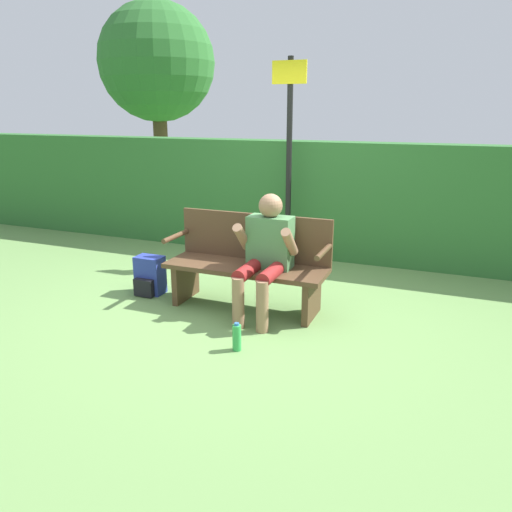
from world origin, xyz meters
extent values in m
plane|color=#668E4C|center=(0.00, 0.00, 0.00)|extent=(40.00, 40.00, 0.00)
cube|color=#2D662D|center=(0.00, 2.06, 0.75)|extent=(12.00, 0.38, 1.50)
cube|color=#513823|center=(0.00, 0.00, 0.42)|extent=(1.58, 0.51, 0.05)
cube|color=#513823|center=(0.00, 0.24, 0.67)|extent=(1.58, 0.04, 0.47)
cube|color=#513823|center=(-0.67, 0.00, 0.20)|extent=(0.06, 0.46, 0.39)
cube|color=#513823|center=(0.67, 0.00, 0.20)|extent=(0.06, 0.46, 0.39)
cylinder|color=#513823|center=(-0.77, 0.00, 0.66)|extent=(0.05, 0.46, 0.05)
cylinder|color=#513823|center=(0.77, 0.00, 0.66)|extent=(0.05, 0.46, 0.05)
cube|color=#4C7F4C|center=(0.23, 0.05, 0.69)|extent=(0.42, 0.22, 0.49)
sphere|color=#997051|center=(0.23, 0.05, 1.03)|extent=(0.22, 0.22, 0.22)
cylinder|color=maroon|center=(0.12, -0.20, 0.47)|extent=(0.13, 0.50, 0.13)
cylinder|color=maroon|center=(0.35, -0.20, 0.47)|extent=(0.13, 0.50, 0.13)
cylinder|color=#997051|center=(0.12, -0.45, 0.24)|extent=(0.11, 0.11, 0.47)
cylinder|color=#997051|center=(0.35, -0.45, 0.24)|extent=(0.11, 0.11, 0.47)
cylinder|color=#997051|center=(0.00, -0.07, 0.74)|extent=(0.09, 0.31, 0.31)
cylinder|color=#997051|center=(0.47, -0.07, 0.74)|extent=(0.09, 0.31, 0.31)
cube|color=#283893|center=(-1.10, 0.01, 0.20)|extent=(0.29, 0.19, 0.40)
cube|color=black|center=(-1.10, -0.12, 0.10)|extent=(0.22, 0.07, 0.18)
cylinder|color=green|center=(0.29, -0.86, 0.11)|extent=(0.07, 0.07, 0.22)
cylinder|color=#2D66B2|center=(0.29, -0.86, 0.23)|extent=(0.04, 0.04, 0.02)
cylinder|color=black|center=(-0.12, 1.66, 1.24)|extent=(0.07, 0.07, 2.48)
cube|color=yellow|center=(-0.12, 1.61, 2.30)|extent=(0.42, 0.02, 0.26)
cylinder|color=#4C3823|center=(-3.90, 4.74, 1.05)|extent=(0.29, 0.29, 2.09)
sphere|color=#2D6B2D|center=(-3.90, 4.74, 2.77)|extent=(2.28, 2.28, 2.28)
camera|label=1|loc=(1.81, -4.22, 1.89)|focal=35.00mm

